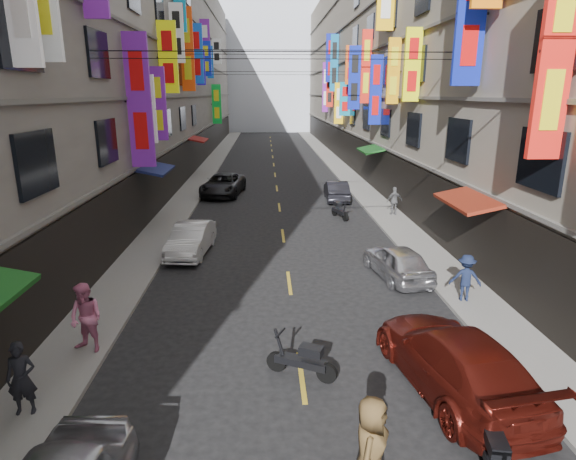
{
  "coord_description": "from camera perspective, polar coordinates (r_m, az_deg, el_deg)",
  "views": [
    {
      "loc": [
        -0.81,
        1.8,
        6.6
      ],
      "look_at": [
        -0.37,
        11.15,
        3.94
      ],
      "focal_mm": 30.0,
      "sensor_mm": 36.0,
      "label": 1
    }
  ],
  "objects": [
    {
      "name": "car_left_mid",
      "position": [
        20.77,
        -11.43,
        -1.07
      ],
      "size": [
        1.77,
        4.1,
        1.31
      ],
      "primitive_type": "imported",
      "rotation": [
        0.0,
        0.0,
        -0.1
      ],
      "color": "silver",
      "rests_on": "ground"
    },
    {
      "name": "car_right_near",
      "position": [
        11.95,
        19.16,
        -14.37
      ],
      "size": [
        2.93,
        5.48,
        1.51
      ],
      "primitive_type": "imported",
      "rotation": [
        0.0,
        0.0,
        3.3
      ],
      "color": "#54140E",
      "rests_on": "ground"
    },
    {
      "name": "building_row_left",
      "position": [
        41.83,
        -19.29,
        19.0
      ],
      "size": [
        10.14,
        90.0,
        19.0
      ],
      "color": "gray",
      "rests_on": "ground"
    },
    {
      "name": "pedestrian_rfar",
      "position": [
        27.16,
        12.5,
        3.38
      ],
      "size": [
        0.98,
        0.66,
        1.56
      ],
      "primitive_type": "imported",
      "rotation": [
        0.0,
        0.0,
        3.31
      ],
      "color": "slate",
      "rests_on": "sidewalk_right"
    },
    {
      "name": "haze_block",
      "position": [
        90.31,
        -2.31,
        18.66
      ],
      "size": [
        18.0,
        8.0,
        22.0
      ],
      "primitive_type": "cube",
      "color": "silver",
      "rests_on": "ground"
    },
    {
      "name": "pedestrian_crossing",
      "position": [
        8.87,
        9.79,
        -24.11
      ],
      "size": [
        0.92,
        1.08,
        1.86
      ],
      "primitive_type": "imported",
      "rotation": [
        0.0,
        0.0,
        1.18
      ],
      "color": "brown",
      "rests_on": "ground"
    },
    {
      "name": "car_left_far",
      "position": [
        32.69,
        -7.71,
        5.36
      ],
      "size": [
        3.03,
        5.39,
        1.42
      ],
      "primitive_type": "imported",
      "rotation": [
        0.0,
        0.0,
        -0.14
      ],
      "color": "black",
      "rests_on": "ground"
    },
    {
      "name": "scooter_far_right",
      "position": [
        26.46,
        6.12,
        2.33
      ],
      "size": [
        0.76,
        1.75,
        1.14
      ],
      "rotation": [
        0.0,
        0.0,
        3.46
      ],
      "color": "black",
      "rests_on": "ground"
    },
    {
      "name": "sidewalk_left",
      "position": [
        41.06,
        -10.0,
        6.47
      ],
      "size": [
        2.0,
        90.0,
        0.12
      ],
      "primitive_type": "cube",
      "color": "slate",
      "rests_on": "ground"
    },
    {
      "name": "pedestrian_rnear",
      "position": [
        16.57,
        20.31,
        -5.32
      ],
      "size": [
        1.09,
        0.73,
        1.54
      ],
      "primitive_type": "imported",
      "rotation": [
        0.0,
        0.0,
        2.9
      ],
      "color": "#131B36",
      "rests_on": "sidewalk_right"
    },
    {
      "name": "car_right_mid",
      "position": [
        18.18,
        12.83,
        -3.68
      ],
      "size": [
        2.12,
        3.96,
        1.28
      ],
      "primitive_type": "imported",
      "rotation": [
        0.0,
        0.0,
        3.31
      ],
      "color": "#BBBBC1",
      "rests_on": "ground"
    },
    {
      "name": "building_row_right",
      "position": [
        42.29,
        15.82,
        19.23
      ],
      "size": [
        10.14,
        90.0,
        19.0
      ],
      "color": "gray",
      "rests_on": "ground"
    },
    {
      "name": "scooter_crossing",
      "position": [
        11.94,
        1.73,
        -15.19
      ],
      "size": [
        1.67,
        0.92,
        1.14
      ],
      "rotation": [
        0.0,
        0.0,
        1.12
      ],
      "color": "black",
      "rests_on": "ground"
    },
    {
      "name": "lane_markings",
      "position": [
        37.79,
        -1.45,
        5.82
      ],
      "size": [
        0.12,
        80.2,
        0.01
      ],
      "color": "gold",
      "rests_on": "ground"
    },
    {
      "name": "sidewalk_right",
      "position": [
        41.3,
        6.86,
        6.65
      ],
      "size": [
        2.0,
        90.0,
        0.12
      ],
      "primitive_type": "cube",
      "color": "slate",
      "rests_on": "ground"
    },
    {
      "name": "car_right_far",
      "position": [
        30.88,
        5.75,
        4.66
      ],
      "size": [
        1.49,
        3.91,
        1.27
      ],
      "primitive_type": "imported",
      "rotation": [
        0.0,
        0.0,
        3.1
      ],
      "color": "#24242B",
      "rests_on": "ground"
    },
    {
      "name": "pedestrian_lfar",
      "position": [
        13.57,
        -22.81,
        -9.6
      ],
      "size": [
        1.07,
        0.92,
        1.86
      ],
      "primitive_type": "imported",
      "rotation": [
        0.0,
        0.0,
        -0.39
      ],
      "color": "pink",
      "rests_on": "sidewalk_left"
    },
    {
      "name": "overhead_cables",
      "position": [
        28.3,
        -1.13,
        20.33
      ],
      "size": [
        14.0,
        38.04,
        1.24
      ],
      "color": "black",
      "rests_on": "ground"
    },
    {
      "name": "pedestrian_lnear",
      "position": [
        11.77,
        -29.05,
        -15.13
      ],
      "size": [
        0.65,
        0.61,
        1.62
      ],
      "primitive_type": "imported",
      "rotation": [
        0.0,
        0.0,
        0.13
      ],
      "color": "black",
      "rests_on": "sidewalk_left"
    },
    {
      "name": "street_awnings",
      "position": [
        24.47,
        -3.76,
        7.38
      ],
      "size": [
        13.99,
        35.2,
        0.41
      ],
      "color": "#165318",
      "rests_on": "ground"
    },
    {
      "name": "shop_signage",
      "position": [
        33.25,
        -1.33,
        19.98
      ],
      "size": [
        14.0,
        55.0,
        11.77
      ],
      "color": "#0F36B5",
      "rests_on": "ground"
    }
  ]
}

